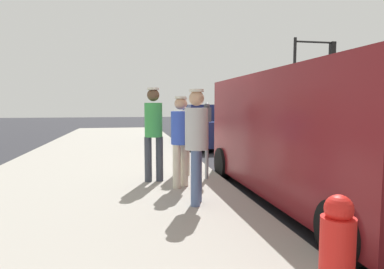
{
  "coord_description": "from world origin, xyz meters",
  "views": [
    {
      "loc": [
        2.87,
        6.24,
        1.63
      ],
      "look_at": [
        1.65,
        -0.15,
        1.05
      ],
      "focal_mm": 30.99,
      "sensor_mm": 36.0,
      "label": 1
    }
  ],
  "objects_px": {
    "parking_meter_near": "(207,128)",
    "fire_hydrant": "(337,256)",
    "parked_sedan_behind": "(207,127)",
    "pedestrian_in_gray": "(196,139)",
    "pedestrian_in_green": "(154,128)",
    "parked_van": "(315,134)",
    "pedestrian_in_white": "(182,131)",
    "pedestrian_in_blue": "(181,136)",
    "traffic_light_corner": "(309,70)"
  },
  "relations": [
    {
      "from": "pedestrian_in_gray",
      "to": "pedestrian_in_blue",
      "type": "xyz_separation_m",
      "value": [
        0.08,
        -1.05,
        -0.05
      ]
    },
    {
      "from": "parked_van",
      "to": "parked_sedan_behind",
      "type": "height_order",
      "value": "parked_van"
    },
    {
      "from": "parked_sedan_behind",
      "to": "fire_hydrant",
      "type": "relative_size",
      "value": 5.12
    },
    {
      "from": "parked_van",
      "to": "fire_hydrant",
      "type": "distance_m",
      "value": 3.41
    },
    {
      "from": "pedestrian_in_white",
      "to": "parked_sedan_behind",
      "type": "relative_size",
      "value": 0.37
    },
    {
      "from": "parked_van",
      "to": "traffic_light_corner",
      "type": "distance_m",
      "value": 13.54
    },
    {
      "from": "parked_sedan_behind",
      "to": "traffic_light_corner",
      "type": "distance_m",
      "value": 7.97
    },
    {
      "from": "pedestrian_in_green",
      "to": "parked_van",
      "type": "distance_m",
      "value": 2.92
    },
    {
      "from": "parking_meter_near",
      "to": "fire_hydrant",
      "type": "height_order",
      "value": "parking_meter_near"
    },
    {
      "from": "traffic_light_corner",
      "to": "pedestrian_in_blue",
      "type": "bearing_deg",
      "value": 51.08
    },
    {
      "from": "parked_van",
      "to": "parked_sedan_behind",
      "type": "distance_m",
      "value": 7.94
    },
    {
      "from": "pedestrian_in_white",
      "to": "pedestrian_in_blue",
      "type": "height_order",
      "value": "same"
    },
    {
      "from": "parking_meter_near",
      "to": "pedestrian_in_gray",
      "type": "height_order",
      "value": "pedestrian_in_gray"
    },
    {
      "from": "pedestrian_in_white",
      "to": "parked_sedan_behind",
      "type": "bearing_deg",
      "value": -108.13
    },
    {
      "from": "fire_hydrant",
      "to": "traffic_light_corner",
      "type": "bearing_deg",
      "value": -119.28
    },
    {
      "from": "pedestrian_in_blue",
      "to": "traffic_light_corner",
      "type": "xyz_separation_m",
      "value": [
        -8.68,
        -10.75,
        2.44
      ]
    },
    {
      "from": "pedestrian_in_blue",
      "to": "parked_sedan_behind",
      "type": "xyz_separation_m",
      "value": [
        -2.17,
        -7.07,
        -0.33
      ]
    },
    {
      "from": "pedestrian_in_gray",
      "to": "pedestrian_in_white",
      "type": "relative_size",
      "value": 1.05
    },
    {
      "from": "pedestrian_in_gray",
      "to": "fire_hydrant",
      "type": "relative_size",
      "value": 1.99
    },
    {
      "from": "traffic_light_corner",
      "to": "fire_hydrant",
      "type": "xyz_separation_m",
      "value": [
        8.16,
        14.55,
        -2.95
      ]
    },
    {
      "from": "pedestrian_in_blue",
      "to": "pedestrian_in_white",
      "type": "bearing_deg",
      "value": -100.82
    },
    {
      "from": "pedestrian_in_gray",
      "to": "fire_hydrant",
      "type": "height_order",
      "value": "pedestrian_in_gray"
    },
    {
      "from": "pedestrian_in_blue",
      "to": "parking_meter_near",
      "type": "bearing_deg",
      "value": -137.25
    },
    {
      "from": "pedestrian_in_gray",
      "to": "parked_sedan_behind",
      "type": "bearing_deg",
      "value": -104.45
    },
    {
      "from": "parked_van",
      "to": "fire_hydrant",
      "type": "bearing_deg",
      "value": 61.52
    },
    {
      "from": "pedestrian_in_green",
      "to": "parked_sedan_behind",
      "type": "bearing_deg",
      "value": -111.8
    },
    {
      "from": "fire_hydrant",
      "to": "parked_van",
      "type": "bearing_deg",
      "value": -118.48
    },
    {
      "from": "parked_sedan_behind",
      "to": "fire_hydrant",
      "type": "distance_m",
      "value": 11.01
    },
    {
      "from": "pedestrian_in_gray",
      "to": "parked_sedan_behind",
      "type": "relative_size",
      "value": 0.39
    },
    {
      "from": "pedestrian_in_blue",
      "to": "parked_sedan_behind",
      "type": "height_order",
      "value": "pedestrian_in_blue"
    },
    {
      "from": "traffic_light_corner",
      "to": "fire_hydrant",
      "type": "height_order",
      "value": "traffic_light_corner"
    },
    {
      "from": "traffic_light_corner",
      "to": "fire_hydrant",
      "type": "bearing_deg",
      "value": 60.72
    },
    {
      "from": "parking_meter_near",
      "to": "parked_sedan_behind",
      "type": "relative_size",
      "value": 0.35
    },
    {
      "from": "parked_sedan_behind",
      "to": "pedestrian_in_gray",
      "type": "bearing_deg",
      "value": 75.55
    },
    {
      "from": "pedestrian_in_white",
      "to": "parked_van",
      "type": "height_order",
      "value": "parked_van"
    },
    {
      "from": "parked_sedan_behind",
      "to": "parked_van",
      "type": "bearing_deg",
      "value": 89.63
    },
    {
      "from": "parked_van",
      "to": "parked_sedan_behind",
      "type": "bearing_deg",
      "value": -90.37
    },
    {
      "from": "pedestrian_in_green",
      "to": "pedestrian_in_white",
      "type": "bearing_deg",
      "value": -141.01
    },
    {
      "from": "parking_meter_near",
      "to": "pedestrian_in_white",
      "type": "distance_m",
      "value": 0.66
    },
    {
      "from": "traffic_light_corner",
      "to": "pedestrian_in_gray",
      "type": "bearing_deg",
      "value": 53.9
    },
    {
      "from": "pedestrian_in_gray",
      "to": "traffic_light_corner",
      "type": "relative_size",
      "value": 0.33
    },
    {
      "from": "pedestrian_in_green",
      "to": "parked_sedan_behind",
      "type": "height_order",
      "value": "pedestrian_in_green"
    },
    {
      "from": "parking_meter_near",
      "to": "pedestrian_in_gray",
      "type": "relative_size",
      "value": 0.89
    },
    {
      "from": "parking_meter_near",
      "to": "fire_hydrant",
      "type": "xyz_separation_m",
      "value": [
        0.1,
        4.38,
        -0.61
      ]
    },
    {
      "from": "pedestrian_in_white",
      "to": "pedestrian_in_gray",
      "type": "bearing_deg",
      "value": 86.49
    },
    {
      "from": "parking_meter_near",
      "to": "pedestrian_in_green",
      "type": "xyz_separation_m",
      "value": [
        1.06,
        0.02,
        0.02
      ]
    },
    {
      "from": "parking_meter_near",
      "to": "parked_van",
      "type": "height_order",
      "value": "parked_van"
    },
    {
      "from": "pedestrian_in_green",
      "to": "parked_van",
      "type": "relative_size",
      "value": 0.35
    },
    {
      "from": "pedestrian_in_green",
      "to": "fire_hydrant",
      "type": "relative_size",
      "value": 2.1
    },
    {
      "from": "pedestrian_in_white",
      "to": "pedestrian_in_blue",
      "type": "xyz_separation_m",
      "value": [
        0.21,
        1.08,
        -0.0
      ]
    }
  ]
}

